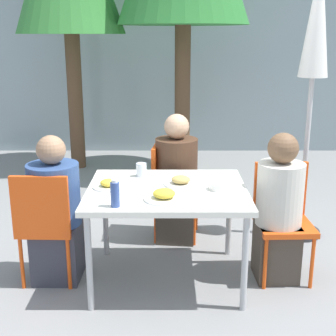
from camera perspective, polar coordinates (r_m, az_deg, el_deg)
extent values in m
plane|color=gray|center=(3.65, 0.00, -13.28)|extent=(24.00, 24.00, 0.00)
cube|color=#89999E|center=(7.35, 0.07, 13.76)|extent=(10.00, 0.20, 3.00)
cube|color=silver|center=(3.36, 0.00, -2.79)|extent=(1.14, 0.95, 0.04)
cylinder|color=#B7B7B7|center=(3.16, -9.49, -11.38)|extent=(0.04, 0.04, 0.68)
cylinder|color=#B7B7B7|center=(3.16, 9.46, -11.40)|extent=(0.04, 0.04, 0.68)
cylinder|color=#B7B7B7|center=(3.91, -7.53, -5.82)|extent=(0.04, 0.04, 0.68)
cylinder|color=#B7B7B7|center=(3.91, 7.56, -5.83)|extent=(0.04, 0.04, 0.68)
cube|color=#E54C14|center=(3.59, -14.12, -6.85)|extent=(0.41, 0.41, 0.04)
cube|color=#E54C14|center=(3.35, -15.21, -4.41)|extent=(0.40, 0.05, 0.42)
cylinder|color=#E54C14|center=(3.88, -15.67, -8.77)|extent=(0.03, 0.03, 0.40)
cylinder|color=#E54C14|center=(3.79, -10.70, -9.02)|extent=(0.03, 0.03, 0.40)
cylinder|color=#E54C14|center=(3.59, -17.27, -11.00)|extent=(0.03, 0.03, 0.40)
cylinder|color=#E54C14|center=(3.49, -11.89, -11.35)|extent=(0.03, 0.03, 0.40)
cube|color=#383842|center=(3.66, -13.14, -9.76)|extent=(0.35, 0.35, 0.44)
cylinder|color=navy|center=(3.49, -13.60, -3.13)|extent=(0.38, 0.38, 0.46)
sphere|color=#9E7556|center=(3.40, -13.96, 2.17)|extent=(0.21, 0.21, 0.21)
cube|color=#E54C14|center=(3.59, 14.12, -6.86)|extent=(0.41, 0.41, 0.04)
cube|color=#E54C14|center=(3.68, 13.62, -2.46)|extent=(0.40, 0.05, 0.42)
cylinder|color=#E54C14|center=(3.58, 17.28, -11.01)|extent=(0.03, 0.03, 0.40)
cylinder|color=#E54C14|center=(3.49, 11.89, -11.36)|extent=(0.03, 0.03, 0.40)
cylinder|color=#E54C14|center=(3.87, 15.69, -8.78)|extent=(0.03, 0.03, 0.40)
cylinder|color=#E54C14|center=(3.79, 10.71, -9.02)|extent=(0.03, 0.03, 0.40)
cube|color=#473D33|center=(3.66, 13.15, -9.77)|extent=(0.31, 0.31, 0.44)
cylinder|color=beige|center=(3.49, 13.61, -3.09)|extent=(0.34, 0.34, 0.46)
sphere|color=brown|center=(3.40, 13.98, 2.35)|extent=(0.22, 0.22, 0.22)
cube|color=#E54C14|center=(4.18, 1.20, -3.06)|extent=(0.44, 0.44, 0.04)
cube|color=#E54C14|center=(4.14, -1.29, 0.05)|extent=(0.08, 0.40, 0.42)
cylinder|color=#E54C14|center=(4.41, 3.60, -5.11)|extent=(0.03, 0.03, 0.40)
cylinder|color=#E54C14|center=(4.09, 3.35, -6.81)|extent=(0.03, 0.03, 0.40)
cylinder|color=#E54C14|center=(4.44, -0.80, -4.94)|extent=(0.03, 0.03, 0.40)
cylinder|color=#E54C14|center=(4.12, -1.40, -6.61)|extent=(0.03, 0.03, 0.40)
cube|color=#473D33|center=(4.21, 1.12, -5.84)|extent=(0.36, 0.36, 0.44)
cylinder|color=#472D1E|center=(4.06, 1.16, 0.22)|extent=(0.37, 0.37, 0.49)
sphere|color=tan|center=(3.98, 1.19, 5.08)|extent=(0.21, 0.21, 0.21)
cylinder|color=#333333|center=(4.53, 15.83, -7.51)|extent=(0.36, 0.36, 0.05)
cylinder|color=#BCBCBC|center=(4.21, 17.06, 7.56)|extent=(0.04, 0.04, 2.43)
cone|color=silver|center=(4.18, 17.89, 17.34)|extent=(0.25, 0.25, 1.00)
cylinder|color=white|center=(3.12, -0.36, -3.76)|extent=(0.27, 0.27, 0.01)
ellipsoid|color=gold|center=(3.11, -0.36, -3.12)|extent=(0.15, 0.15, 0.06)
cylinder|color=white|center=(3.42, 1.69, -1.96)|extent=(0.25, 0.25, 0.01)
ellipsoid|color=tan|center=(3.41, 1.69, -1.41)|extent=(0.14, 0.14, 0.05)
cylinder|color=white|center=(3.38, -7.09, -2.29)|extent=(0.23, 0.23, 0.01)
ellipsoid|color=gold|center=(3.38, -7.11, -1.77)|extent=(0.12, 0.12, 0.05)
cylinder|color=#334C8E|center=(2.99, -6.35, -3.23)|extent=(0.06, 0.06, 0.16)
cylinder|color=white|center=(2.96, -6.41, -1.58)|extent=(0.04, 0.04, 0.02)
cylinder|color=silver|center=(3.62, -3.15, -0.22)|extent=(0.08, 0.08, 0.11)
cylinder|color=white|center=(3.33, 6.46, -2.21)|extent=(0.15, 0.15, 0.05)
cylinder|color=brown|center=(6.08, 1.88, 8.08)|extent=(0.20, 0.20, 1.90)
cylinder|color=brown|center=(6.49, -11.08, 7.81)|extent=(0.20, 0.20, 1.79)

